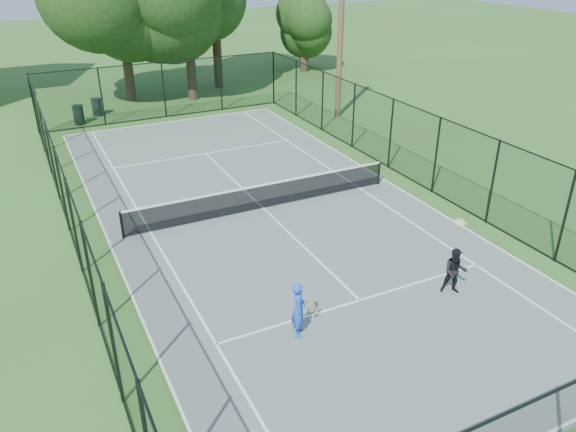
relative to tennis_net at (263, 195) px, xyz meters
name	(u,v)px	position (x,y,z in m)	size (l,w,h in m)	color
ground	(263,210)	(0.00, 0.00, -0.58)	(120.00, 120.00, 0.00)	#385D20
tennis_court	(263,209)	(0.00, 0.00, -0.55)	(11.00, 24.00, 0.06)	slate
tennis_net	(263,195)	(0.00, 0.00, 0.00)	(10.08, 0.08, 0.95)	black
fence	(262,171)	(0.00, 0.00, 0.92)	(13.10, 26.10, 3.00)	black
tree_near_left	(120,1)	(-0.91, 17.41, 5.06)	(7.03, 7.03, 9.17)	#332114
tree_near_mid	(187,9)	(2.51, 16.04, 4.59)	(6.42, 6.42, 8.40)	#332114
tree_far_right	(305,27)	(12.27, 20.05, 2.51)	(3.78, 3.78, 5.00)	#332114
trash_bin_left	(79,115)	(-4.44, 13.76, -0.07)	(0.58, 0.58, 1.01)	black
trash_bin_right	(97,107)	(-3.31, 14.98, -0.09)	(0.58, 0.58, 0.96)	black
utility_pole	(340,45)	(8.49, 9.00, 3.22)	(1.40, 0.30, 7.48)	#4C3823
player_blue	(299,309)	(-2.13, -6.90, 0.21)	(0.86, 0.63, 1.46)	blue
player_black	(455,271)	(2.50, -7.19, 0.16)	(0.90, 0.88, 2.02)	black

